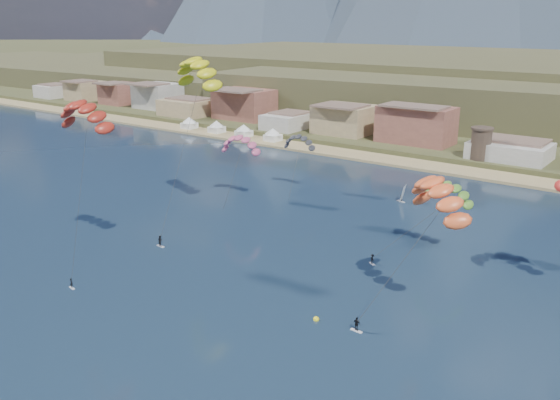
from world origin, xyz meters
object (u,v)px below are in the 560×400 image
at_px(windsurfer, 402,197).
at_px(kitesurfer_yellow, 198,68).
at_px(kitesurfer_orange, 440,191).
at_px(watchtower, 481,143).
at_px(buoy, 316,319).
at_px(kitesurfer_red, 85,110).
at_px(kitesurfer_green, 446,190).

bearing_deg(windsurfer, kitesurfer_yellow, -128.72).
xyz_separation_m(kitesurfer_yellow, kitesurfer_orange, (52.10, -10.51, -11.97)).
height_order(watchtower, buoy, watchtower).
bearing_deg(kitesurfer_red, kitesurfer_yellow, 92.84).
relative_size(kitesurfer_red, buoy, 35.03).
bearing_deg(buoy, kitesurfer_red, -173.61).
height_order(kitesurfer_orange, kitesurfer_green, kitesurfer_orange).
bearing_deg(kitesurfer_red, buoy, 6.39).
distance_m(windsurfer, buoy, 56.80).
relative_size(kitesurfer_orange, kitesurfer_green, 1.31).
relative_size(kitesurfer_yellow, buoy, 42.75).
relative_size(windsurfer, buoy, 4.69).
bearing_deg(windsurfer, watchtower, 86.37).
bearing_deg(kitesurfer_green, windsurfer, 128.54).
bearing_deg(kitesurfer_yellow, buoy, -27.83).
bearing_deg(kitesurfer_orange, windsurfer, 120.00).
relative_size(watchtower, kitesurfer_yellow, 0.26).
xyz_separation_m(kitesurfer_green, buoy, (-4.13, -32.02, -11.01)).
height_order(kitesurfer_red, kitesurfer_orange, kitesurfer_red).
xyz_separation_m(kitesurfer_orange, windsurfer, (-25.34, 43.88, -15.95)).
distance_m(kitesurfer_red, kitesurfer_yellow, 26.47).
bearing_deg(kitesurfer_orange, buoy, -135.14).
relative_size(kitesurfer_green, buoy, 20.57).
xyz_separation_m(kitesurfer_yellow, windsurfer, (26.76, 33.37, -27.93)).
distance_m(kitesurfer_red, kitesurfer_green, 58.53).
xyz_separation_m(kitesurfer_yellow, kitesurfer_green, (45.06, 10.40, -17.96)).
distance_m(kitesurfer_orange, kitesurfer_green, 22.86).
bearing_deg(windsurfer, kitesurfer_orange, -60.00).
xyz_separation_m(watchtower, kitesurfer_red, (-28.09, -100.68, 18.23)).
height_order(kitesurfer_green, windsurfer, kitesurfer_green).
xyz_separation_m(kitesurfer_orange, buoy, (-11.16, -11.11, -16.99)).
bearing_deg(kitesurfer_green, kitesurfer_orange, -71.41).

